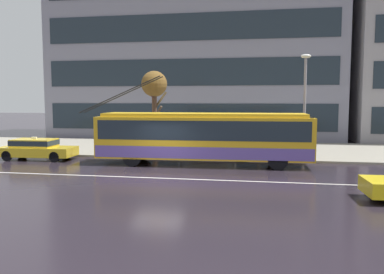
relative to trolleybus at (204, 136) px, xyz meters
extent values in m
plane|color=#272028|center=(-1.87, -2.94, -1.60)|extent=(160.00, 160.00, 0.00)
cube|color=gray|center=(-1.87, 6.60, -1.53)|extent=(80.00, 10.00, 0.14)
cube|color=silver|center=(-1.87, -4.14, -1.60)|extent=(72.00, 0.14, 0.01)
cube|color=gold|center=(-0.02, 0.00, -0.04)|extent=(11.96, 2.82, 2.29)
cube|color=gold|center=(-0.02, 0.00, 1.20)|extent=(11.24, 2.55, 0.20)
cube|color=#1E2833|center=(-0.02, 0.00, 0.42)|extent=(11.48, 2.84, 1.05)
cube|color=#6851A8|center=(-0.02, 0.00, -0.77)|extent=(11.84, 2.85, 0.64)
cube|color=#1E2833|center=(5.87, 0.17, 0.42)|extent=(0.18, 2.18, 1.15)
cube|color=black|center=(5.72, 0.17, 1.00)|extent=(0.21, 1.89, 0.28)
cylinder|color=black|center=(-4.79, 0.21, 2.33)|extent=(4.80, 0.20, 2.12)
cylinder|color=black|center=(-4.77, -0.49, 2.33)|extent=(4.80, 0.20, 2.12)
cylinder|color=black|center=(3.99, 1.20, -1.08)|extent=(1.05, 0.33, 1.04)
cylinder|color=black|center=(4.05, -0.97, -1.08)|extent=(1.05, 0.33, 1.04)
cylinder|color=black|center=(-3.85, 0.98, -1.08)|extent=(1.05, 0.33, 1.04)
cylinder|color=black|center=(-3.79, -1.20, -1.08)|extent=(1.05, 0.33, 1.04)
cube|color=gold|center=(-10.30, 0.16, -1.10)|extent=(4.64, 1.99, 0.55)
cube|color=yellow|center=(-10.49, 0.15, -0.58)|extent=(2.53, 1.65, 0.48)
cube|color=#1E2833|center=(-10.49, 0.15, -0.56)|extent=(2.58, 1.67, 0.31)
cube|color=silver|center=(-10.49, 0.15, -0.27)|extent=(0.29, 0.17, 0.12)
cylinder|color=black|center=(-8.83, 1.02, -1.29)|extent=(0.63, 0.22, 0.62)
cylinder|color=black|center=(-8.76, -0.59, -1.29)|extent=(0.63, 0.22, 0.62)
cylinder|color=black|center=(-11.84, 0.90, -1.29)|extent=(0.63, 0.22, 0.62)
cylinder|color=black|center=(-11.78, -0.71, -1.29)|extent=(0.63, 0.22, 0.62)
cylinder|color=black|center=(7.64, -5.97, -1.29)|extent=(0.63, 0.23, 0.62)
cylinder|color=gray|center=(1.55, 2.76, -0.23)|extent=(0.08, 0.08, 2.47)
cylinder|color=gray|center=(-2.00, 2.76, -0.23)|extent=(0.08, 0.08, 2.47)
cylinder|color=gray|center=(1.55, 3.98, -0.23)|extent=(0.08, 0.08, 2.47)
cylinder|color=gray|center=(-2.00, 3.98, -0.23)|extent=(0.08, 0.08, 2.47)
cube|color=#99ADB2|center=(-0.22, 3.98, -0.18)|extent=(3.37, 0.04, 1.98)
cube|color=#B2B2B7|center=(-0.22, 3.37, 1.05)|extent=(3.85, 1.52, 0.08)
cube|color=brown|center=(-0.22, 3.68, -1.01)|extent=(2.48, 0.36, 0.08)
cylinder|color=#46433F|center=(3.11, 2.13, -1.02)|extent=(0.14, 0.14, 0.89)
cylinder|color=#46433F|center=(3.02, 2.00, -1.02)|extent=(0.14, 0.14, 0.89)
cylinder|color=#54594C|center=(3.07, 2.06, -0.26)|extent=(0.50, 0.50, 0.63)
sphere|color=#D5B08D|center=(3.07, 2.06, 0.16)|extent=(0.21, 0.21, 0.21)
cone|color=red|center=(2.99, 1.97, 0.44)|extent=(1.27, 1.27, 0.32)
cylinder|color=#333333|center=(2.99, 1.97, -0.10)|extent=(0.02, 0.02, 0.77)
cylinder|color=navy|center=(0.65, 4.28, -1.05)|extent=(0.14, 0.14, 0.83)
cylinder|color=navy|center=(0.74, 4.41, -1.05)|extent=(0.14, 0.14, 0.83)
cylinder|color=#57404F|center=(0.70, 4.34, -0.34)|extent=(0.50, 0.50, 0.58)
sphere|color=#B3AD91|center=(0.70, 4.34, 0.06)|extent=(0.23, 0.23, 0.23)
cone|color=#258C4A|center=(0.63, 4.24, 0.36)|extent=(1.45, 1.45, 0.30)
cylinder|color=#333333|center=(0.63, 4.24, -0.17)|extent=(0.02, 0.02, 0.76)
cylinder|color=#514F42|center=(1.50, 3.60, -1.03)|extent=(0.14, 0.14, 0.87)
cylinder|color=#514F42|center=(1.45, 3.45, -1.03)|extent=(0.14, 0.14, 0.87)
cylinder|color=#312936|center=(1.47, 3.52, -0.30)|extent=(0.44, 0.44, 0.58)
sphere|color=tan|center=(1.47, 3.52, 0.09)|extent=(0.21, 0.21, 0.21)
cylinder|color=gray|center=(5.70, 2.66, 1.52)|extent=(0.16, 0.16, 5.96)
ellipsoid|color=silver|center=(5.70, 2.66, 4.61)|extent=(0.60, 0.32, 0.24)
cylinder|color=brown|center=(-4.10, 4.57, 0.53)|extent=(0.35, 0.35, 3.99)
cylinder|color=#4D3C2D|center=(-3.80, 4.37, 1.20)|extent=(0.78, 0.59, 0.91)
cylinder|color=brown|center=(-3.79, 4.98, 1.99)|extent=(0.81, 1.01, 1.24)
cylinder|color=#51342A|center=(-4.22, 4.26, 2.39)|extent=(0.43, 0.77, 0.73)
sphere|color=brown|center=(-4.10, 4.57, 3.13)|extent=(1.77, 1.77, 1.77)
cube|color=gray|center=(-3.38, 18.01, 8.13)|extent=(27.26, 10.83, 19.48)
cube|color=#1E2833|center=(-3.38, 12.56, 0.54)|extent=(25.62, 0.06, 2.34)
cube|color=#1E2833|center=(-3.38, 12.56, 4.43)|extent=(25.62, 0.06, 2.34)
cube|color=#1E2833|center=(-3.38, 12.56, 8.33)|extent=(25.62, 0.06, 2.34)
camera|label=1|loc=(3.21, -21.90, 2.07)|focal=37.13mm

